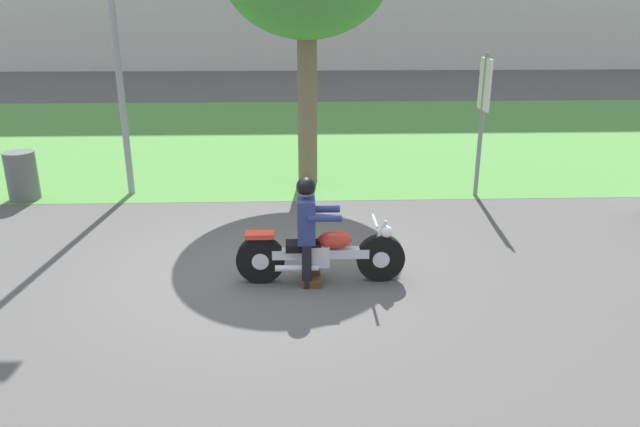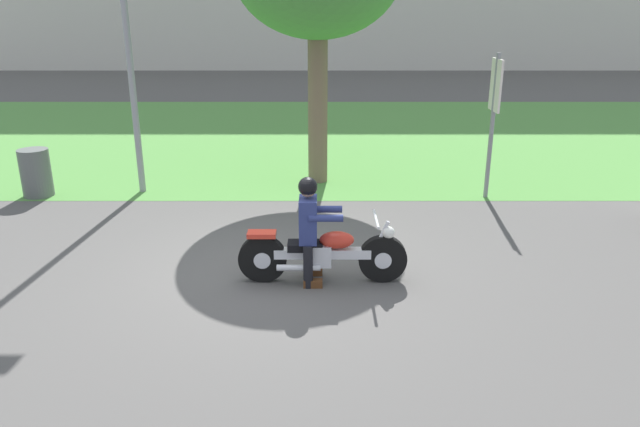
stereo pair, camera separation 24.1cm
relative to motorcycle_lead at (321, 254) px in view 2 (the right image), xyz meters
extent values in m
plane|color=#565451|center=(-0.77, 0.29, -0.38)|extent=(120.00, 120.00, 0.00)
cube|color=#549342|center=(-0.77, 9.34, -0.38)|extent=(60.00, 12.00, 0.01)
cylinder|color=black|center=(0.76, 0.00, -0.07)|extent=(0.62, 0.12, 0.62)
cylinder|color=silver|center=(0.76, 0.00, -0.07)|extent=(0.22, 0.14, 0.22)
cylinder|color=black|center=(-0.77, 0.00, -0.07)|extent=(0.62, 0.12, 0.62)
cylinder|color=silver|center=(-0.77, 0.00, -0.07)|extent=(0.22, 0.14, 0.22)
cube|color=silver|center=(-0.01, 0.00, 0.01)|extent=(1.23, 0.14, 0.12)
cube|color=silver|center=(-0.06, 0.00, -0.01)|extent=(0.32, 0.24, 0.28)
ellipsoid|color=red|center=(0.17, 0.00, 0.19)|extent=(0.44, 0.24, 0.22)
cube|color=black|center=(-0.23, 0.00, 0.11)|extent=(0.44, 0.24, 0.10)
cube|color=red|center=(-0.77, 0.00, 0.26)|extent=(0.36, 0.20, 0.06)
cylinder|color=silver|center=(0.71, 0.00, 0.18)|extent=(0.25, 0.05, 0.53)
cylinder|color=silver|center=(0.66, 0.00, 0.47)|extent=(0.04, 0.66, 0.04)
sphere|color=white|center=(0.82, 0.00, 0.29)|extent=(0.16, 0.16, 0.16)
cylinder|color=silver|center=(-0.31, -0.14, -0.13)|extent=(0.55, 0.08, 0.08)
cylinder|color=black|center=(-0.19, 0.18, -0.10)|extent=(0.12, 0.12, 0.56)
cube|color=#593319|center=(-0.13, 0.18, -0.33)|extent=(0.24, 0.10, 0.10)
cylinder|color=black|center=(-0.19, -0.18, -0.10)|extent=(0.12, 0.12, 0.56)
cube|color=#593319|center=(-0.13, -0.18, -0.33)|extent=(0.24, 0.10, 0.10)
cube|color=navy|center=(-0.19, 0.00, 0.46)|extent=(0.22, 0.38, 0.56)
cylinder|color=navy|center=(0.03, 0.17, 0.54)|extent=(0.42, 0.09, 0.09)
cylinder|color=navy|center=(0.03, -0.17, 0.54)|extent=(0.42, 0.09, 0.09)
sphere|color=tan|center=(-0.19, 0.00, 0.86)|extent=(0.20, 0.20, 0.20)
sphere|color=black|center=(-0.19, 0.00, 0.89)|extent=(0.24, 0.24, 0.24)
cylinder|color=brown|center=(-0.08, 4.67, 1.07)|extent=(0.38, 0.38, 2.91)
cylinder|color=gray|center=(-3.44, 3.95, 2.65)|extent=(0.12, 0.12, 6.06)
cylinder|color=#595E5B|center=(-5.30, 3.67, 0.06)|extent=(0.54, 0.54, 0.89)
cylinder|color=gray|center=(3.04, 3.58, 0.92)|extent=(0.08, 0.08, 2.60)
cube|color=silver|center=(3.04, 3.58, 1.67)|extent=(0.04, 0.60, 0.90)
camera|label=1|loc=(-0.28, -6.93, 2.95)|focal=33.31mm
camera|label=2|loc=(-0.04, -6.94, 2.95)|focal=33.31mm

